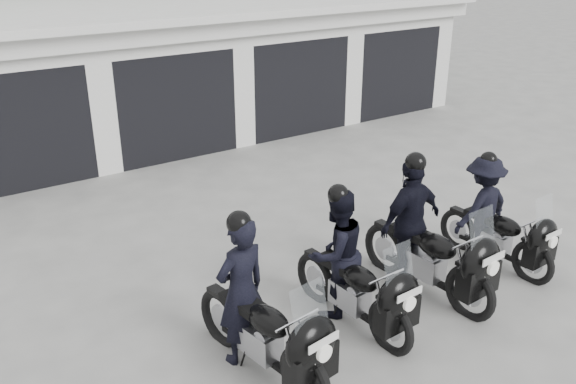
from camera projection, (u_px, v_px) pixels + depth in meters
ground at (344, 264)px, 8.77m from camera, size 80.00×80.00×0.00m
garage_block at (131, 71)px, 14.36m from camera, size 16.40×6.80×2.96m
police_bike_a at (259, 312)px, 6.35m from camera, size 0.81×2.12×1.85m
police_bike_b at (346, 265)px, 7.26m from camera, size 0.83×2.04×1.77m
police_bike_c at (421, 232)px, 7.90m from camera, size 1.07×2.20×1.91m
police_bike_d at (490, 215)px, 8.64m from camera, size 1.02×1.91×1.66m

